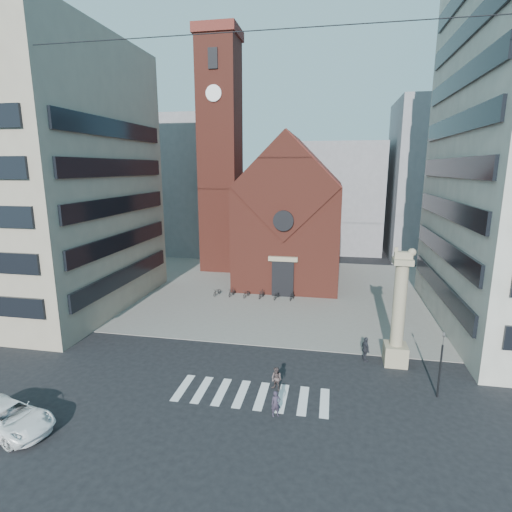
{
  "coord_description": "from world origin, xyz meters",
  "views": [
    {
      "loc": [
        5.13,
        -25.17,
        14.02
      ],
      "look_at": [
        -1.28,
        8.0,
        6.5
      ],
      "focal_mm": 28.0,
      "sensor_mm": 36.0,
      "label": 1
    }
  ],
  "objects_px": {
    "lion_column": "(398,319)",
    "white_car": "(8,418)",
    "traffic_light": "(441,363)",
    "pedestrian_2": "(365,349)",
    "scooter_0": "(217,292)",
    "pedestrian_0": "(276,404)",
    "pedestrian_1": "(277,379)"
  },
  "relations": [
    {
      "from": "pedestrian_1",
      "to": "scooter_0",
      "type": "relative_size",
      "value": 1.0
    },
    {
      "from": "traffic_light",
      "to": "pedestrian_1",
      "type": "distance_m",
      "value": 10.16
    },
    {
      "from": "white_car",
      "to": "pedestrian_0",
      "type": "relative_size",
      "value": 3.5
    },
    {
      "from": "lion_column",
      "to": "traffic_light",
      "type": "bearing_deg",
      "value": -63.54
    },
    {
      "from": "pedestrian_2",
      "to": "scooter_0",
      "type": "xyz_separation_m",
      "value": [
        -15.1,
        12.82,
        -0.49
      ]
    },
    {
      "from": "traffic_light",
      "to": "pedestrian_0",
      "type": "height_order",
      "value": "traffic_light"
    },
    {
      "from": "white_car",
      "to": "scooter_0",
      "type": "distance_m",
      "value": 25.11
    },
    {
      "from": "scooter_0",
      "to": "traffic_light",
      "type": "bearing_deg",
      "value": -27.77
    },
    {
      "from": "pedestrian_0",
      "to": "traffic_light",
      "type": "bearing_deg",
      "value": -4.15
    },
    {
      "from": "white_car",
      "to": "pedestrian_0",
      "type": "bearing_deg",
      "value": -61.08
    },
    {
      "from": "traffic_light",
      "to": "white_car",
      "type": "bearing_deg",
      "value": -161.64
    },
    {
      "from": "pedestrian_0",
      "to": "scooter_0",
      "type": "relative_size",
      "value": 0.99
    },
    {
      "from": "traffic_light",
      "to": "scooter_0",
      "type": "relative_size",
      "value": 2.77
    },
    {
      "from": "lion_column",
      "to": "pedestrian_0",
      "type": "bearing_deg",
      "value": -134.3
    },
    {
      "from": "pedestrian_1",
      "to": "scooter_0",
      "type": "distance_m",
      "value": 20.17
    },
    {
      "from": "lion_column",
      "to": "traffic_light",
      "type": "distance_m",
      "value": 4.62
    },
    {
      "from": "lion_column",
      "to": "scooter_0",
      "type": "xyz_separation_m",
      "value": [
        -17.22,
        12.82,
        -3.0
      ]
    },
    {
      "from": "pedestrian_0",
      "to": "pedestrian_2",
      "type": "distance_m",
      "value": 9.6
    },
    {
      "from": "traffic_light",
      "to": "lion_column",
      "type": "bearing_deg",
      "value": 116.46
    },
    {
      "from": "white_car",
      "to": "pedestrian_1",
      "type": "bearing_deg",
      "value": -50.88
    },
    {
      "from": "lion_column",
      "to": "white_car",
      "type": "distance_m",
      "value": 24.92
    },
    {
      "from": "traffic_light",
      "to": "pedestrian_2",
      "type": "xyz_separation_m",
      "value": [
        -4.11,
        4.0,
        -1.34
      ]
    },
    {
      "from": "lion_column",
      "to": "pedestrian_2",
      "type": "relative_size",
      "value": 4.6
    },
    {
      "from": "pedestrian_1",
      "to": "lion_column",
      "type": "bearing_deg",
      "value": 60.38
    },
    {
      "from": "traffic_light",
      "to": "scooter_0",
      "type": "height_order",
      "value": "traffic_light"
    },
    {
      "from": "lion_column",
      "to": "pedestrian_2",
      "type": "xyz_separation_m",
      "value": [
        -2.12,
        0.0,
        -2.51
      ]
    },
    {
      "from": "pedestrian_0",
      "to": "pedestrian_1",
      "type": "height_order",
      "value": "pedestrian_1"
    },
    {
      "from": "pedestrian_0",
      "to": "pedestrian_1",
      "type": "relative_size",
      "value": 0.98
    },
    {
      "from": "scooter_0",
      "to": "pedestrian_2",
      "type": "bearing_deg",
      "value": -26.9
    },
    {
      "from": "traffic_light",
      "to": "pedestrian_1",
      "type": "relative_size",
      "value": 2.76
    },
    {
      "from": "pedestrian_1",
      "to": "pedestrian_2",
      "type": "relative_size",
      "value": 0.83
    },
    {
      "from": "traffic_light",
      "to": "white_car",
      "type": "distance_m",
      "value": 25.05
    }
  ]
}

